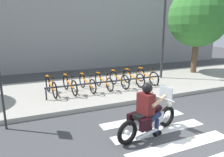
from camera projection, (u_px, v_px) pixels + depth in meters
name	position (u px, v px, depth m)	size (l,w,h in m)	color
ground_plane	(198.00, 140.00, 5.07)	(48.00, 48.00, 0.00)	#424244
sidewalk	(115.00, 87.00, 9.57)	(24.00, 4.40, 0.15)	#A8A399
crosswalk_stripe_2	(180.00, 145.00, 4.85)	(2.80, 0.40, 0.01)	white
crosswalk_stripe_3	(160.00, 130.00, 5.56)	(2.80, 0.40, 0.01)	white
crosswalk_stripe_4	(144.00, 119.00, 6.28)	(2.80, 0.40, 0.01)	white
motorcycle	(149.00, 118.00, 5.26)	(2.06, 0.86, 1.19)	black
rider	(148.00, 106.00, 5.13)	(0.72, 0.65, 1.42)	#591919
bicycle_0	(51.00, 86.00, 8.02)	(0.48, 1.65, 0.78)	black
bicycle_1	(70.00, 84.00, 8.31)	(0.48, 1.66, 0.77)	black
bicycle_2	(87.00, 83.00, 8.60)	(0.48, 1.68, 0.74)	black
bicycle_3	(104.00, 81.00, 8.88)	(0.48, 1.64, 0.72)	black
bicycle_4	(119.00, 79.00, 9.16)	(0.48, 1.62, 0.78)	black
bicycle_5	(133.00, 78.00, 9.45)	(0.48, 1.64, 0.78)	black
bicycle_6	(147.00, 76.00, 9.73)	(0.48, 1.63, 0.79)	black
bike_rack	(108.00, 82.00, 8.37)	(5.03, 0.07, 0.49)	#333338
street_lamp	(164.00, 30.00, 10.44)	(0.28, 0.28, 4.35)	#2D2D33
tree_near_rack	(198.00, 17.00, 11.65)	(3.42, 3.42, 5.10)	brown
building_backdrop	(81.00, 12.00, 13.78)	(24.00, 1.20, 7.60)	#9A9A9A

